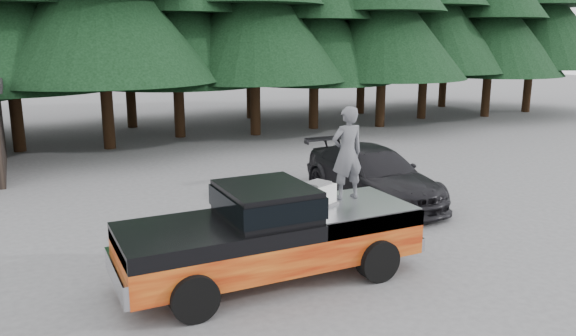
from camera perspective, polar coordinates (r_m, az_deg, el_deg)
name	(u,v)px	position (r m, az deg, el deg)	size (l,w,h in m)	color
ground	(267,263)	(12.06, -2.16, -9.61)	(120.00, 120.00, 0.00)	#515154
pickup_truck	(271,247)	(11.07, -1.73, -8.04)	(6.00, 2.04, 1.33)	orange
truck_cab	(266,201)	(10.72, -2.26, -3.33)	(1.66, 1.90, 0.59)	black
air_compressor	(318,195)	(11.39, 3.02, -2.79)	(0.61, 0.51, 0.42)	silver
man_on_bed	(347,153)	(11.76, 6.03, 1.52)	(0.72, 0.47, 1.96)	#4F5056
parked_car	(372,175)	(16.43, 8.57, -0.69)	(2.18, 5.37, 1.56)	black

